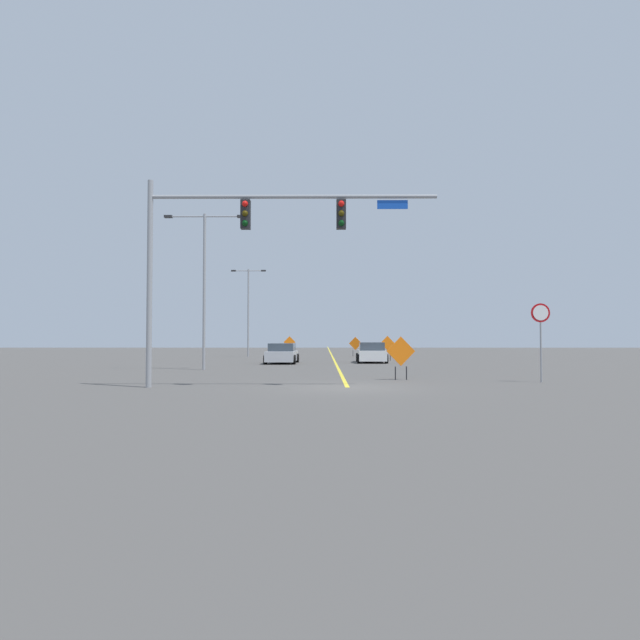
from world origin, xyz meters
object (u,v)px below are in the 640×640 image
construction_sign_right_shoulder (401,353)px  construction_sign_right_lane (290,343)px  stop_sign (541,327)px  construction_sign_median_near (355,344)px  street_lamp_far_right (248,305)px  street_lamp_mid_left (204,276)px  car_white_near (371,353)px  car_silver_far (282,354)px  construction_sign_median_far (387,345)px  traffic_signal_assembly (241,235)px

construction_sign_right_shoulder → construction_sign_right_lane: construction_sign_right_lane is taller
stop_sign → construction_sign_median_near: stop_sign is taller
street_lamp_far_right → construction_sign_median_near: 11.02m
street_lamp_far_right → street_lamp_mid_left: 22.22m
street_lamp_far_right → stop_sign: bearing=-62.8°
construction_sign_right_shoulder → car_white_near: (0.21, 16.89, -0.45)m
street_lamp_mid_left → construction_sign_right_shoulder: 13.03m
car_silver_far → car_white_near: bearing=11.8°
stop_sign → construction_sign_right_shoulder: 5.66m
construction_sign_right_lane → construction_sign_median_far: bearing=-59.4°
traffic_signal_assembly → construction_sign_median_near: 35.19m
street_lamp_far_right → car_silver_far: bearing=-73.1°
car_silver_far → construction_sign_median_near: bearing=68.3°
street_lamp_mid_left → car_white_near: size_ratio=1.92×
construction_sign_median_near → construction_sign_median_far: bearing=-79.9°
car_silver_far → traffic_signal_assembly: bearing=-90.1°
construction_sign_right_shoulder → car_white_near: size_ratio=0.40×
traffic_signal_assembly → car_silver_far: bearing=89.9°
construction_sign_right_shoulder → car_silver_far: (-6.18, 15.55, -0.45)m
traffic_signal_assembly → stop_sign: traffic_signal_assembly is taller
traffic_signal_assembly → car_silver_far: traffic_signal_assembly is taller
traffic_signal_assembly → stop_sign: 12.32m
construction_sign_median_far → street_lamp_far_right: bearing=141.9°
car_white_near → traffic_signal_assembly: bearing=-107.4°
stop_sign → car_white_near: bearing=106.0°
traffic_signal_assembly → construction_sign_right_shoulder: size_ratio=5.70×
construction_sign_right_shoulder → street_lamp_far_right: bearing=109.5°
construction_sign_median_far → car_silver_far: size_ratio=0.43×
traffic_signal_assembly → construction_sign_median_near: size_ratio=5.52×
construction_sign_right_shoulder → construction_sign_median_far: construction_sign_median_far is taller
street_lamp_far_right → construction_sign_median_near: bearing=6.2°
street_lamp_far_right → construction_sign_right_lane: size_ratio=4.24×
car_silver_far → street_lamp_far_right: bearing=106.9°
stop_sign → construction_sign_median_near: 32.48m
street_lamp_mid_left → car_silver_far: 10.06m
traffic_signal_assembly → construction_sign_median_far: (7.96, 23.74, -4.21)m
construction_sign_median_far → car_white_near: bearing=-115.7°
stop_sign → construction_sign_right_lane: (-12.22, 35.80, -0.96)m
construction_sign_right_shoulder → traffic_signal_assembly: bearing=-149.4°
street_lamp_mid_left → construction_sign_right_lane: size_ratio=4.42×
stop_sign → car_silver_far: bearing=124.6°
traffic_signal_assembly → street_lamp_mid_left: size_ratio=1.20×
stop_sign → car_silver_far: stop_sign is taller
construction_sign_right_lane → car_white_near: size_ratio=0.43×
construction_sign_median_near → street_lamp_far_right: bearing=-173.8°
construction_sign_median_near → car_silver_far: size_ratio=0.42×
street_lamp_far_right → construction_sign_right_lane: 7.15m
construction_sign_right_shoulder → car_white_near: bearing=89.3°
construction_sign_right_lane → car_silver_far: bearing=-88.1°
stop_sign → car_silver_far: 20.49m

